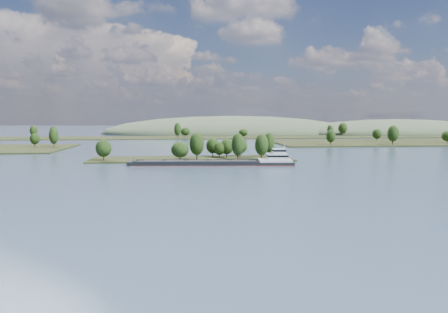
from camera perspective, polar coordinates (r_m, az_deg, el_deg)
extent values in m
plane|color=#36495D|center=(159.68, -3.54, -2.51)|extent=(1800.00, 1800.00, 0.00)
cube|color=black|center=(219.23, -4.22, -0.39)|extent=(100.00, 30.00, 1.20)
cylinder|color=black|center=(208.99, 1.82, 0.10)|extent=(0.50, 0.50, 4.25)
ellipsoid|color=black|center=(208.57, 1.82, 1.58)|extent=(6.16, 6.16, 10.94)
cylinder|color=black|center=(228.89, -1.48, 0.42)|extent=(0.50, 0.50, 3.17)
ellipsoid|color=black|center=(228.58, -1.48, 1.42)|extent=(6.96, 6.96, 8.15)
cylinder|color=black|center=(212.68, -3.57, 0.19)|extent=(0.50, 0.50, 4.31)
ellipsoid|color=black|center=(212.26, -3.58, 1.66)|extent=(7.20, 7.20, 11.08)
cylinder|color=black|center=(222.33, -0.61, 0.20)|extent=(0.50, 0.50, 2.65)
ellipsoid|color=black|center=(222.06, -0.61, 1.07)|extent=(6.16, 6.16, 6.81)
cylinder|color=black|center=(208.65, -5.76, -0.12)|extent=(0.50, 0.50, 2.91)
ellipsoid|color=black|center=(208.34, -5.77, 0.89)|extent=(8.48, 8.48, 7.49)
cylinder|color=black|center=(215.44, -15.44, -0.06)|extent=(0.50, 0.50, 3.31)
ellipsoid|color=black|center=(215.10, -15.47, 1.05)|extent=(7.48, 7.48, 8.50)
cylinder|color=black|center=(223.49, 0.37, 0.29)|extent=(0.50, 0.50, 3.13)
ellipsoid|color=black|center=(223.18, 0.37, 1.31)|extent=(6.76, 6.76, 8.05)
cylinder|color=black|center=(228.52, 5.89, 0.50)|extent=(0.50, 0.50, 4.13)
ellipsoid|color=black|center=(228.14, 5.90, 1.81)|extent=(5.85, 5.85, 10.61)
cylinder|color=black|center=(212.43, 4.93, 0.14)|extent=(0.50, 0.50, 4.10)
ellipsoid|color=black|center=(212.03, 4.94, 1.55)|extent=(6.69, 6.69, 10.54)
cylinder|color=black|center=(229.38, 2.09, 0.40)|extent=(0.50, 0.50, 2.98)
ellipsoid|color=black|center=(229.09, 2.09, 1.35)|extent=(7.74, 7.74, 7.67)
cylinder|color=black|center=(318.26, -21.33, 1.56)|extent=(0.50, 0.50, 4.23)
ellipsoid|color=black|center=(317.99, -21.36, 2.53)|extent=(6.20, 6.20, 10.87)
cylinder|color=black|center=(324.57, -23.45, 1.45)|extent=(0.50, 0.50, 3.10)
ellipsoid|color=black|center=(324.36, -23.48, 2.15)|extent=(6.24, 6.24, 7.97)
cylinder|color=black|center=(326.79, 13.75, 1.81)|extent=(0.50, 0.50, 3.68)
ellipsoid|color=black|center=(326.55, 13.77, 2.63)|extent=(6.83, 6.83, 9.45)
cylinder|color=black|center=(378.17, 27.14, 1.79)|extent=(0.50, 0.50, 3.14)
ellipsoid|color=black|center=(377.99, 27.16, 2.40)|extent=(8.80, 8.80, 8.07)
cylinder|color=black|center=(341.71, 21.18, 1.83)|extent=(0.50, 0.50, 4.64)
ellipsoid|color=black|center=(341.44, 21.21, 2.82)|extent=(8.18, 8.18, 11.92)
cylinder|color=black|center=(360.11, 21.13, 1.87)|extent=(0.50, 0.50, 3.11)
ellipsoid|color=black|center=(359.92, 21.15, 2.50)|extent=(5.69, 5.69, 8.01)
cylinder|color=black|center=(392.18, 19.33, 2.20)|extent=(0.50, 0.50, 3.29)
ellipsoid|color=black|center=(391.99, 19.35, 2.81)|extent=(7.79, 7.79, 8.47)
cube|color=black|center=(438.64, -5.13, 2.45)|extent=(900.00, 60.00, 1.20)
cylinder|color=black|center=(457.46, -23.60, 2.47)|extent=(0.50, 0.50, 4.01)
ellipsoid|color=black|center=(457.27, -23.62, 3.11)|extent=(6.86, 6.86, 10.32)
cylinder|color=black|center=(446.84, 13.68, 2.71)|extent=(0.50, 0.50, 4.07)
ellipsoid|color=black|center=(446.65, 13.69, 3.38)|extent=(6.11, 6.11, 10.46)
cylinder|color=black|center=(440.97, -5.07, 2.75)|extent=(0.50, 0.50, 3.16)
ellipsoid|color=black|center=(440.81, -5.07, 3.27)|extent=(9.31, 9.31, 8.12)
cylinder|color=black|center=(488.54, 15.23, 2.91)|extent=(0.50, 0.50, 4.55)
ellipsoid|color=black|center=(488.35, 15.24, 3.59)|extent=(9.59, 9.59, 11.69)
cylinder|color=black|center=(449.77, -21.36, 2.49)|extent=(0.50, 0.50, 3.74)
ellipsoid|color=black|center=(449.60, -21.38, 3.10)|extent=(6.96, 6.96, 9.62)
cylinder|color=black|center=(434.80, 2.53, 2.70)|extent=(0.50, 0.50, 2.77)
ellipsoid|color=black|center=(434.66, 2.54, 3.17)|extent=(9.00, 9.00, 7.12)
cylinder|color=black|center=(420.06, -6.09, 2.73)|extent=(0.50, 0.50, 4.86)
ellipsoid|color=black|center=(419.83, -6.09, 3.57)|extent=(6.54, 6.54, 12.49)
ellipsoid|color=#405037|center=(574.24, 21.69, 2.77)|extent=(260.00, 140.00, 36.00)
ellipsoid|color=#405037|center=(542.61, 1.05, 3.02)|extent=(320.00, 160.00, 44.00)
cube|color=black|center=(194.06, -1.46, -0.98)|extent=(72.06, 15.10, 1.97)
cube|color=maroon|center=(194.11, -1.46, -1.10)|extent=(72.26, 15.30, 0.22)
cube|color=black|center=(198.47, -3.52, -0.49)|extent=(55.28, 5.15, 0.72)
cube|color=black|center=(189.76, -3.63, -0.75)|extent=(55.28, 5.15, 0.72)
cube|color=black|center=(194.13, -3.58, -0.66)|extent=(54.16, 12.66, 0.27)
cube|color=black|center=(195.95, -9.33, -0.58)|extent=(8.65, 8.00, 0.31)
cube|color=black|center=(194.78, -6.47, -0.58)|extent=(8.65, 8.00, 0.31)
cube|color=black|center=(194.10, -3.58, -0.58)|extent=(8.65, 8.00, 0.31)
cube|color=black|center=(193.91, -0.67, -0.57)|extent=(8.65, 8.00, 0.31)
cube|color=black|center=(194.23, 2.23, -0.57)|extent=(8.65, 8.00, 0.31)
cube|color=black|center=(197.63, -12.03, -0.88)|extent=(3.37, 8.25, 1.79)
cylinder|color=black|center=(197.33, -11.78, -0.52)|extent=(0.23, 0.23, 1.97)
cube|color=silver|center=(195.68, 6.68, -0.52)|extent=(15.00, 9.79, 1.07)
cube|color=silver|center=(195.63, 6.95, 0.01)|extent=(9.53, 7.90, 2.68)
cube|color=black|center=(195.60, 6.95, 0.11)|extent=(9.72, 8.10, 0.81)
cube|color=silver|center=(195.55, 7.22, 0.69)|extent=(5.81, 5.81, 1.97)
cube|color=black|center=(195.53, 7.22, 0.79)|extent=(6.00, 6.00, 0.72)
cube|color=silver|center=(195.47, 7.22, 1.00)|extent=(6.20, 6.20, 0.18)
cylinder|color=silver|center=(195.73, 7.87, 1.31)|extent=(0.19, 0.19, 2.33)
cylinder|color=black|center=(197.63, 6.08, 1.11)|extent=(0.48, 0.48, 1.07)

